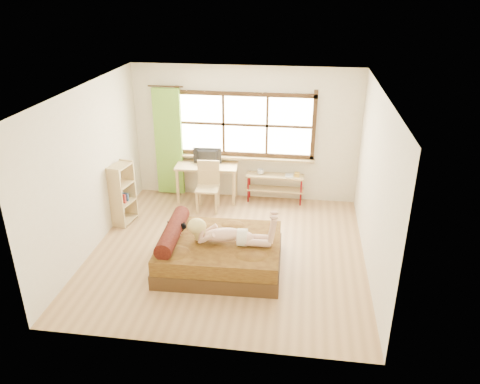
# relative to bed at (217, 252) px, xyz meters

# --- Properties ---
(floor) EXTENTS (4.50, 4.50, 0.00)m
(floor) POSITION_rel_bed_xyz_m (0.09, 0.45, -0.26)
(floor) COLOR #9E754C
(floor) RESTS_ON ground
(ceiling) EXTENTS (4.50, 4.50, 0.00)m
(ceiling) POSITION_rel_bed_xyz_m (0.09, 0.45, 2.44)
(ceiling) COLOR white
(ceiling) RESTS_ON wall_back
(wall_back) EXTENTS (4.50, 0.00, 4.50)m
(wall_back) POSITION_rel_bed_xyz_m (0.09, 2.70, 1.09)
(wall_back) COLOR silver
(wall_back) RESTS_ON floor
(wall_front) EXTENTS (4.50, 0.00, 4.50)m
(wall_front) POSITION_rel_bed_xyz_m (0.09, -1.80, 1.09)
(wall_front) COLOR silver
(wall_front) RESTS_ON floor
(wall_left) EXTENTS (0.00, 4.50, 4.50)m
(wall_left) POSITION_rel_bed_xyz_m (-2.16, 0.45, 1.09)
(wall_left) COLOR silver
(wall_left) RESTS_ON floor
(wall_right) EXTENTS (0.00, 4.50, 4.50)m
(wall_right) POSITION_rel_bed_xyz_m (2.34, 0.45, 1.09)
(wall_right) COLOR silver
(wall_right) RESTS_ON floor
(window) EXTENTS (2.80, 0.16, 1.46)m
(window) POSITION_rel_bed_xyz_m (0.09, 2.67, 1.25)
(window) COLOR #FFEDBF
(window) RESTS_ON wall_back
(curtain) EXTENTS (0.55, 0.10, 2.20)m
(curtain) POSITION_rel_bed_xyz_m (-1.46, 2.58, 0.89)
(curtain) COLOR #518524
(curtain) RESTS_ON wall_back
(bed) EXTENTS (1.94, 1.57, 0.72)m
(bed) POSITION_rel_bed_xyz_m (0.00, 0.00, 0.00)
(bed) COLOR #361F10
(bed) RESTS_ON floor
(woman) EXTENTS (1.33, 0.42, 0.57)m
(woman) POSITION_rel_bed_xyz_m (0.20, -0.05, 0.50)
(woman) COLOR #D4A189
(woman) RESTS_ON bed
(kitten) EXTENTS (0.29, 0.12, 0.23)m
(kitten) POSITION_rel_bed_xyz_m (-0.67, 0.10, 0.33)
(kitten) COLOR black
(kitten) RESTS_ON bed
(desk) EXTENTS (1.26, 0.63, 0.77)m
(desk) POSITION_rel_bed_xyz_m (-0.65, 2.40, 0.41)
(desk) COLOR tan
(desk) RESTS_ON floor
(monitor) EXTENTS (0.57, 0.10, 0.33)m
(monitor) POSITION_rel_bed_xyz_m (-0.65, 2.45, 0.68)
(monitor) COLOR black
(monitor) RESTS_ON desk
(chair) EXTENTS (0.45, 0.45, 0.97)m
(chair) POSITION_rel_bed_xyz_m (-0.55, 2.04, 0.28)
(chair) COLOR tan
(chair) RESTS_ON floor
(pipe_shelf) EXTENTS (1.16, 0.31, 0.66)m
(pipe_shelf) POSITION_rel_bed_xyz_m (0.74, 2.52, 0.17)
(pipe_shelf) COLOR tan
(pipe_shelf) RESTS_ON floor
(cup) EXTENTS (0.14, 0.14, 0.11)m
(cup) POSITION_rel_bed_xyz_m (0.43, 2.52, 0.38)
(cup) COLOR gray
(cup) RESTS_ON pipe_shelf
(book) EXTENTS (0.16, 0.22, 0.02)m
(book) POSITION_rel_bed_xyz_m (0.93, 2.52, 0.33)
(book) COLOR gray
(book) RESTS_ON pipe_shelf
(bookshelf) EXTENTS (0.37, 0.54, 1.15)m
(bookshelf) POSITION_rel_bed_xyz_m (-1.99, 1.23, 0.33)
(bookshelf) COLOR tan
(bookshelf) RESTS_ON floor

